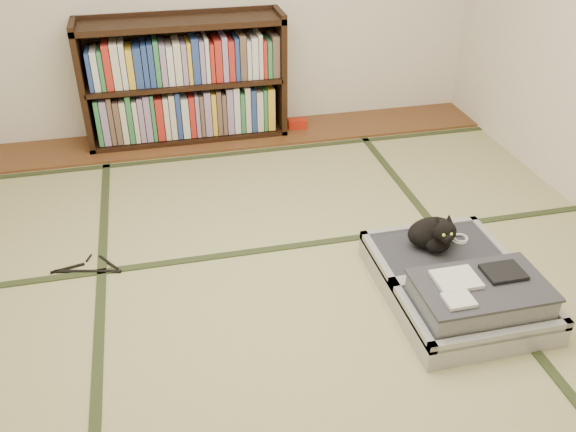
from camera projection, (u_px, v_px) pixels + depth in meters
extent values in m
plane|color=tan|center=(294.00, 291.00, 3.24)|extent=(4.50, 4.50, 0.00)
cube|color=brown|center=(235.00, 136.00, 4.89)|extent=(4.00, 0.50, 0.02)
cube|color=#B11F0E|center=(297.00, 123.00, 4.99)|extent=(0.16, 0.11, 0.07)
cube|color=#2D381E|center=(100.00, 319.00, 3.05)|extent=(0.05, 4.50, 0.01)
cube|color=#2D381E|center=(466.00, 265.00, 3.43)|extent=(0.05, 4.50, 0.01)
cube|color=#2D381E|center=(278.00, 248.00, 3.57)|extent=(4.00, 0.05, 0.01)
cube|color=#2D381E|center=(241.00, 153.00, 4.64)|extent=(4.00, 0.05, 0.01)
cube|color=black|center=(84.00, 89.00, 4.49)|extent=(0.04, 0.35, 0.98)
cube|color=black|center=(280.00, 74.00, 4.77)|extent=(0.04, 0.35, 0.98)
cube|color=black|center=(190.00, 134.00, 4.86)|extent=(1.52, 0.35, 0.04)
cube|color=black|center=(179.00, 23.00, 4.40)|extent=(1.52, 0.35, 0.04)
cube|color=black|center=(185.00, 82.00, 4.63)|extent=(1.46, 0.35, 0.03)
cube|color=black|center=(183.00, 74.00, 4.77)|extent=(1.52, 0.02, 0.98)
cube|color=gray|center=(188.00, 110.00, 4.73)|extent=(1.37, 0.24, 0.41)
cube|color=gray|center=(183.00, 58.00, 4.51)|extent=(1.37, 0.24, 0.37)
cube|color=#9E9EA3|center=(476.00, 316.00, 2.98)|extent=(0.72, 0.48, 0.12)
cube|color=#32333B|center=(477.00, 311.00, 2.96)|extent=(0.64, 0.40, 0.09)
cube|color=#9E9EA3|center=(501.00, 336.00, 2.76)|extent=(0.72, 0.04, 0.05)
cube|color=#9E9EA3|center=(457.00, 278.00, 3.12)|extent=(0.72, 0.04, 0.05)
cube|color=#9E9EA3|center=(413.00, 316.00, 2.88)|extent=(0.04, 0.48, 0.05)
cube|color=#9E9EA3|center=(541.00, 295.00, 3.01)|extent=(0.04, 0.48, 0.05)
cube|color=#9E9EA3|center=(434.00, 260.00, 3.37)|extent=(0.72, 0.48, 0.12)
cube|color=#32333B|center=(435.00, 255.00, 3.36)|extent=(0.64, 0.40, 0.09)
cube|color=#9E9EA3|center=(454.00, 274.00, 3.16)|extent=(0.72, 0.04, 0.05)
cube|color=#9E9EA3|center=(420.00, 229.00, 3.52)|extent=(0.72, 0.04, 0.05)
cube|color=#9E9EA3|center=(378.00, 258.00, 3.27)|extent=(0.04, 0.48, 0.05)
cube|color=#9E9EA3|center=(492.00, 242.00, 3.40)|extent=(0.04, 0.48, 0.05)
cylinder|color=black|center=(456.00, 275.00, 3.14)|extent=(0.64, 0.02, 0.02)
cube|color=#9C9688|center=(480.00, 297.00, 2.92)|extent=(0.61, 0.37, 0.12)
cube|color=#37373E|center=(482.00, 285.00, 2.88)|extent=(0.63, 0.39, 0.01)
cube|color=silver|center=(456.00, 279.00, 2.89)|extent=(0.21, 0.17, 0.02)
cube|color=black|center=(503.00, 272.00, 2.93)|extent=(0.19, 0.15, 0.02)
cube|color=silver|center=(459.00, 300.00, 2.76)|extent=(0.13, 0.11, 0.02)
cube|color=white|center=(458.00, 355.00, 2.75)|extent=(0.06, 0.01, 0.04)
cube|color=white|center=(481.00, 353.00, 2.78)|extent=(0.05, 0.01, 0.03)
cube|color=orange|center=(546.00, 339.00, 2.83)|extent=(0.05, 0.01, 0.03)
cube|color=#197F33|center=(534.00, 338.00, 2.81)|extent=(0.04, 0.01, 0.03)
ellipsoid|color=black|center=(432.00, 233.00, 3.31)|extent=(0.28, 0.18, 0.17)
ellipsoid|color=black|center=(438.00, 244.00, 3.26)|extent=(0.14, 0.10, 0.10)
ellipsoid|color=black|center=(443.00, 230.00, 3.18)|extent=(0.12, 0.11, 0.11)
sphere|color=black|center=(447.00, 238.00, 3.15)|extent=(0.05, 0.05, 0.05)
cone|color=black|center=(437.00, 220.00, 3.16)|extent=(0.04, 0.05, 0.06)
cone|color=black|center=(449.00, 218.00, 3.17)|extent=(0.04, 0.05, 0.06)
sphere|color=#A5BF33|center=(444.00, 235.00, 3.13)|extent=(0.02, 0.02, 0.02)
sphere|color=#A5BF33|center=(451.00, 234.00, 3.14)|extent=(0.02, 0.02, 0.02)
cylinder|color=black|center=(440.00, 232.00, 3.43)|extent=(0.17, 0.10, 0.03)
torus|color=white|center=(459.00, 239.00, 3.40)|extent=(0.10, 0.10, 0.01)
torus|color=white|center=(461.00, 238.00, 3.39)|extent=(0.08, 0.08, 0.01)
cube|color=black|center=(88.00, 271.00, 3.37)|extent=(0.37, 0.10, 0.01)
cube|color=black|center=(68.00, 268.00, 3.40)|extent=(0.18, 0.06, 0.01)
cube|color=black|center=(109.00, 263.00, 3.44)|extent=(0.11, 0.16, 0.01)
cylinder|color=black|center=(89.00, 258.00, 3.48)|extent=(0.03, 0.06, 0.01)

